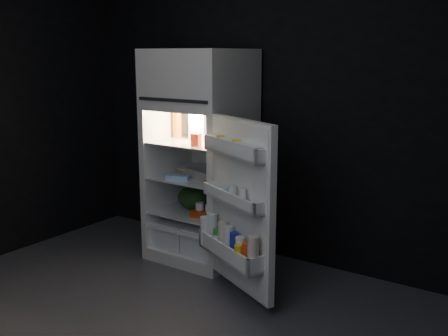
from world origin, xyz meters
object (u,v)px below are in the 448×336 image
Objects in this scene: refrigerator at (202,149)px; fridge_door at (238,210)px; milk_jug at (201,125)px; egg_carton at (200,174)px; yogurt_tray at (206,214)px.

fridge_door is at bearing -36.98° from refrigerator.
fridge_door is 1.07m from milk_jug.
egg_carton is at bearing -59.82° from refrigerator.
refrigerator is 7.42× the size of milk_jug.
refrigerator is at bearing 143.02° from fridge_door.
yogurt_tray is at bearing -46.60° from refrigerator.
fridge_door is at bearing -39.91° from milk_jug.
egg_carton is at bearing 146.40° from fridge_door.
refrigerator is at bearing -52.04° from milk_jug.
refrigerator is 1.46× the size of fridge_door.
milk_jug is (-0.76, 0.59, 0.47)m from fridge_door.
fridge_door is at bearing -17.17° from egg_carton.
milk_jug is (-0.04, 0.05, 0.19)m from refrigerator.
egg_carton is (-0.66, 0.44, 0.09)m from fridge_door.
milk_jug is at bearing 130.06° from refrigerator.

